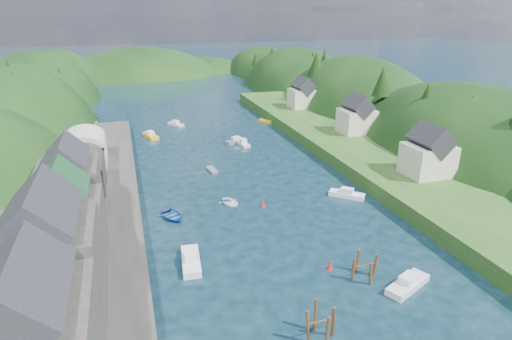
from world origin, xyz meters
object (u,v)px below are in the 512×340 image
object	(u,v)px
piling_cluster_far	(364,269)
channel_buoy_near	(330,265)
channel_buoy_far	(263,204)
piling_cluster_near	(321,327)

from	to	relation	value
piling_cluster_far	channel_buoy_near	xyz separation A→B (m)	(-2.77, 2.60, -0.59)
channel_buoy_near	channel_buoy_far	bearing A→B (deg)	96.92
channel_buoy_near	channel_buoy_far	xyz separation A→B (m)	(-2.16, 17.76, 0.00)
piling_cluster_near	channel_buoy_far	xyz separation A→B (m)	(3.62, 27.48, -0.88)
piling_cluster_near	channel_buoy_far	distance (m)	27.73
channel_buoy_far	piling_cluster_near	bearing A→B (deg)	-97.51
channel_buoy_near	piling_cluster_far	bearing A→B (deg)	-43.26
piling_cluster_near	piling_cluster_far	bearing A→B (deg)	39.81
piling_cluster_near	channel_buoy_near	bearing A→B (deg)	59.28
piling_cluster_near	channel_buoy_far	size ratio (longest dim) A/B	3.51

